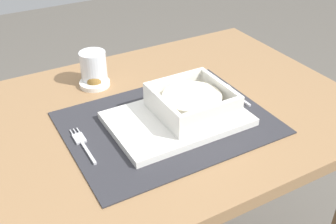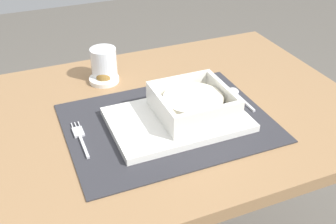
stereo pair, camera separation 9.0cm
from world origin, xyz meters
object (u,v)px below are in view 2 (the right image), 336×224
(bread_knife, at_px, (230,113))
(porridge_bowl, at_px, (193,104))
(drinking_glass, at_px, (104,66))
(condiment_saucer, at_px, (104,78))
(dining_table, at_px, (166,145))
(fork, at_px, (80,136))
(spoon, at_px, (235,93))
(butter_knife, at_px, (239,111))

(bread_knife, bearing_deg, porridge_bowl, 164.64)
(bread_knife, height_order, drinking_glass, drinking_glass)
(condiment_saucer, bearing_deg, dining_table, -61.81)
(porridge_bowl, xyz_separation_m, bread_knife, (0.09, -0.02, -0.04))
(condiment_saucer, bearing_deg, fork, -116.83)
(bread_knife, bearing_deg, spoon, 46.62)
(dining_table, bearing_deg, spoon, -2.42)
(butter_knife, distance_m, drinking_glass, 0.38)
(spoon, relative_size, drinking_glass, 1.35)
(fork, bearing_deg, drinking_glass, 59.46)
(dining_table, distance_m, spoon, 0.22)
(bread_knife, relative_size, drinking_glass, 1.48)
(dining_table, xyz_separation_m, condiment_saucer, (-0.10, 0.19, 0.12))
(dining_table, height_order, condiment_saucer, condiment_saucer)
(porridge_bowl, bearing_deg, butter_knife, -7.96)
(dining_table, xyz_separation_m, bread_knife, (0.13, -0.08, 0.11))
(porridge_bowl, relative_size, fork, 1.21)
(spoon, bearing_deg, condiment_saucer, 142.74)
(fork, xyz_separation_m, bread_knife, (0.34, -0.04, 0.00))
(porridge_bowl, xyz_separation_m, butter_knife, (0.11, -0.02, -0.04))
(bread_knife, height_order, condiment_saucer, condiment_saucer)
(fork, relative_size, condiment_saucer, 1.69)
(drinking_glass, relative_size, condiment_saucer, 1.10)
(fork, height_order, drinking_glass, drinking_glass)
(butter_knife, relative_size, bread_knife, 1.07)
(bread_knife, distance_m, condiment_saucer, 0.35)
(dining_table, relative_size, butter_knife, 6.76)
(dining_table, xyz_separation_m, drinking_glass, (-0.09, 0.20, 0.15))
(dining_table, xyz_separation_m, porridge_bowl, (0.04, -0.07, 0.15))
(fork, bearing_deg, condiment_saucer, 59.25)
(drinking_glass, bearing_deg, bread_knife, -52.25)
(fork, distance_m, butter_knife, 0.37)
(fork, distance_m, bread_knife, 0.34)
(fork, bearing_deg, butter_knife, -10.77)
(fork, distance_m, drinking_glass, 0.27)
(porridge_bowl, distance_m, condiment_saucer, 0.29)
(fork, height_order, spoon, spoon)
(fork, bearing_deg, spoon, 0.31)
(drinking_glass, bearing_deg, dining_table, -65.33)
(dining_table, bearing_deg, fork, -170.18)
(bread_knife, bearing_deg, drinking_glass, 122.15)
(spoon, height_order, drinking_glass, drinking_glass)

